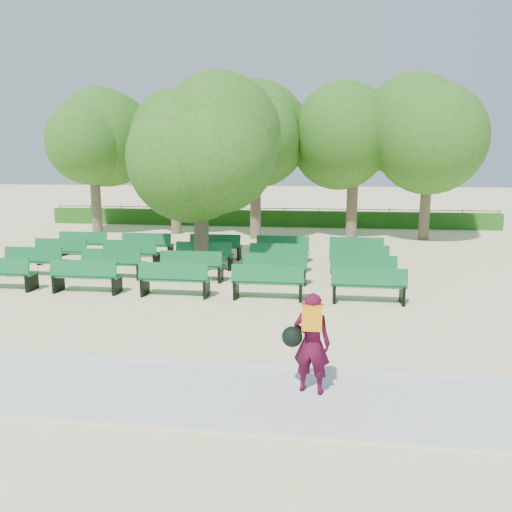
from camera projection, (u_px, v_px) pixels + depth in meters
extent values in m
plane|color=beige|center=(218.00, 284.00, 15.52)|extent=(120.00, 120.00, 0.00)
cube|color=silver|center=(128.00, 389.00, 8.31)|extent=(30.00, 2.20, 0.06)
cube|color=silver|center=(151.00, 361.00, 9.42)|extent=(30.00, 0.12, 0.10)
cube|color=#215816|center=(267.00, 218.00, 29.07)|extent=(26.00, 0.70, 0.90)
cube|color=#11612E|center=(199.00, 260.00, 16.72)|extent=(1.98, 0.55, 0.07)
cube|color=#11612E|center=(197.00, 253.00, 16.44)|extent=(1.97, 0.16, 0.46)
cylinder|color=brown|center=(201.00, 230.00, 17.18)|extent=(0.50, 0.50, 2.85)
ellipsoid|color=#2F631A|center=(200.00, 152.00, 16.69)|extent=(4.31, 4.31, 3.88)
imported|color=#470A23|center=(312.00, 343.00, 7.99)|extent=(0.69, 0.53, 1.67)
cube|color=orange|center=(312.00, 318.00, 7.72)|extent=(0.31, 0.16, 0.39)
sphere|color=black|center=(292.00, 337.00, 7.96)|extent=(0.33, 0.33, 0.33)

